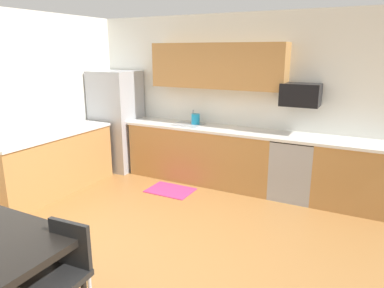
{
  "coord_description": "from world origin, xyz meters",
  "views": [
    {
      "loc": [
        1.97,
        -2.79,
        2.13
      ],
      "look_at": [
        0.0,
        1.0,
        1.0
      ],
      "focal_mm": 33.07,
      "sensor_mm": 36.0,
      "label": 1
    }
  ],
  "objects_px": {
    "oven_range": "(294,168)",
    "chair_near_table": "(62,268)",
    "microwave": "(301,95)",
    "refrigerator": "(117,121)",
    "kettle": "(196,120)"
  },
  "relations": [
    {
      "from": "oven_range",
      "to": "chair_near_table",
      "type": "distance_m",
      "value": 3.59
    },
    {
      "from": "oven_range",
      "to": "microwave",
      "type": "distance_m",
      "value": 1.07
    },
    {
      "from": "refrigerator",
      "to": "chair_near_table",
      "type": "height_order",
      "value": "refrigerator"
    },
    {
      "from": "microwave",
      "to": "kettle",
      "type": "xyz_separation_m",
      "value": [
        -1.65,
        -0.05,
        -0.5
      ]
    },
    {
      "from": "microwave",
      "to": "chair_near_table",
      "type": "relative_size",
      "value": 0.64
    },
    {
      "from": "kettle",
      "to": "refrigerator",
      "type": "bearing_deg",
      "value": -175.19
    },
    {
      "from": "kettle",
      "to": "microwave",
      "type": "bearing_deg",
      "value": 1.73
    },
    {
      "from": "chair_near_table",
      "to": "kettle",
      "type": "height_order",
      "value": "kettle"
    },
    {
      "from": "microwave",
      "to": "kettle",
      "type": "height_order",
      "value": "microwave"
    },
    {
      "from": "oven_range",
      "to": "kettle",
      "type": "xyz_separation_m",
      "value": [
        -1.65,
        0.05,
        0.56
      ]
    },
    {
      "from": "microwave",
      "to": "chair_near_table",
      "type": "xyz_separation_m",
      "value": [
        -1.04,
        -3.54,
        -1.02
      ]
    },
    {
      "from": "refrigerator",
      "to": "kettle",
      "type": "relative_size",
      "value": 8.92
    },
    {
      "from": "refrigerator",
      "to": "microwave",
      "type": "relative_size",
      "value": 3.3
    },
    {
      "from": "chair_near_table",
      "to": "kettle",
      "type": "bearing_deg",
      "value": 99.92
    },
    {
      "from": "oven_range",
      "to": "microwave",
      "type": "bearing_deg",
      "value": 90.0
    }
  ]
}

